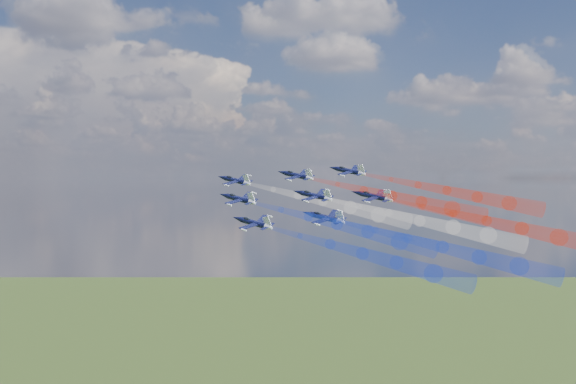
{
  "coord_description": "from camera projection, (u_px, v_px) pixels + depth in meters",
  "views": [
    {
      "loc": [
        1.92,
        -148.88,
        149.82
      ],
      "look_at": [
        18.57,
        16.22,
        146.36
      ],
      "focal_mm": 41.32,
      "sensor_mm": 36.0,
      "label": 1
    }
  ],
  "objects": [
    {
      "name": "trail_rear_left",
      "position": [
        442.0,
        247.0,
        133.22
      ],
      "size": [
        37.13,
        34.56,
        13.06
      ],
      "primitive_type": null,
      "rotation": [
        0.18,
        -0.3,
        0.79
      ],
      "color": "#1835D0"
    },
    {
      "name": "jet_inner_left",
      "position": [
        239.0,
        199.0,
        161.16
      ],
      "size": [
        15.37,
        15.29,
        7.84
      ],
      "primitive_type": null,
      "rotation": [
        0.18,
        -0.3,
        0.79
      ],
      "color": "black"
    },
    {
      "name": "jet_outer_left",
      "position": [
        254.0,
        223.0,
        149.43
      ],
      "size": [
        15.37,
        15.29,
        7.84
      ],
      "primitive_type": null,
      "rotation": [
        0.18,
        -0.3,
        0.79
      ],
      "color": "black"
    },
    {
      "name": "trail_center_third",
      "position": [
        420.0,
        220.0,
        145.84
      ],
      "size": [
        37.13,
        34.56,
        13.06
      ],
      "primitive_type": null,
      "rotation": [
        0.18,
        -0.3,
        0.79
      ],
      "color": "white"
    },
    {
      "name": "trail_rear_right",
      "position": [
        486.0,
        221.0,
        145.37
      ],
      "size": [
        37.13,
        34.56,
        13.06
      ],
      "primitive_type": null,
      "rotation": [
        0.18,
        -0.3,
        0.79
      ],
      "color": "red"
    },
    {
      "name": "trail_lead",
      "position": [
        323.0,
        201.0,
        161.34
      ],
      "size": [
        37.13,
        34.56,
        13.06
      ],
      "primitive_type": null,
      "rotation": [
        0.18,
        -0.3,
        0.79
      ],
      "color": "white"
    },
    {
      "name": "jet_rear_right",
      "position": [
        373.0,
        196.0,
        161.79
      ],
      "size": [
        15.37,
        15.29,
        7.84
      ],
      "primitive_type": null,
      "rotation": [
        0.18,
        -0.3,
        0.79
      ],
      "color": "black"
    },
    {
      "name": "jet_inner_right",
      "position": [
        297.0,
        175.0,
        175.78
      ],
      "size": [
        15.37,
        15.29,
        7.84
      ],
      "primitive_type": null,
      "rotation": [
        0.18,
        -0.3,
        0.79
      ],
      "color": "black"
    },
    {
      "name": "jet_outer_right",
      "position": [
        348.0,
        171.0,
        178.97
      ],
      "size": [
        15.37,
        15.29,
        7.84
      ],
      "primitive_type": null,
      "rotation": [
        0.18,
        -0.3,
        0.79
      ],
      "color": "black"
    },
    {
      "name": "jet_rear_left",
      "position": [
        325.0,
        218.0,
        149.64
      ],
      "size": [
        15.37,
        15.29,
        7.84
      ],
      "primitive_type": null,
      "rotation": [
        0.18,
        -0.3,
        0.79
      ],
      "color": "black"
    },
    {
      "name": "trail_outer_left",
      "position": [
        362.0,
        253.0,
        133.01
      ],
      "size": [
        37.13,
        34.56,
        13.06
      ],
      "primitive_type": null,
      "rotation": [
        0.18,
        -0.3,
        0.79
      ],
      "color": "#1835D0"
    },
    {
      "name": "trail_inner_left",
      "position": [
        337.0,
        224.0,
        144.74
      ],
      "size": [
        37.13,
        34.56,
        13.06
      ],
      "primitive_type": null,
      "rotation": [
        0.18,
        -0.3,
        0.79
      ],
      "color": "#1835D0"
    },
    {
      "name": "jet_lead",
      "position": [
        235.0,
        180.0,
        177.76
      ],
      "size": [
        15.37,
        15.29,
        7.84
      ],
      "primitive_type": null,
      "rotation": [
        0.18,
        -0.3,
        0.79
      ],
      "color": "black"
    },
    {
      "name": "trail_inner_right",
      "position": [
        392.0,
        196.0,
        159.36
      ],
      "size": [
        37.13,
        34.56,
        13.06
      ],
      "primitive_type": null,
      "rotation": [
        0.18,
        -0.3,
        0.79
      ],
      "color": "red"
    },
    {
      "name": "trail_outer_right",
      "position": [
        447.0,
        191.0,
        162.55
      ],
      "size": [
        37.13,
        34.56,
        13.06
      ],
      "primitive_type": null,
      "rotation": [
        0.18,
        -0.3,
        0.79
      ],
      "color": "red"
    },
    {
      "name": "jet_center_third",
      "position": [
        314.0,
        196.0,
        162.26
      ],
      "size": [
        15.37,
        15.29,
        7.84
      ],
      "primitive_type": null,
      "rotation": [
        0.18,
        -0.3,
        0.79
      ],
      "color": "black"
    }
  ]
}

